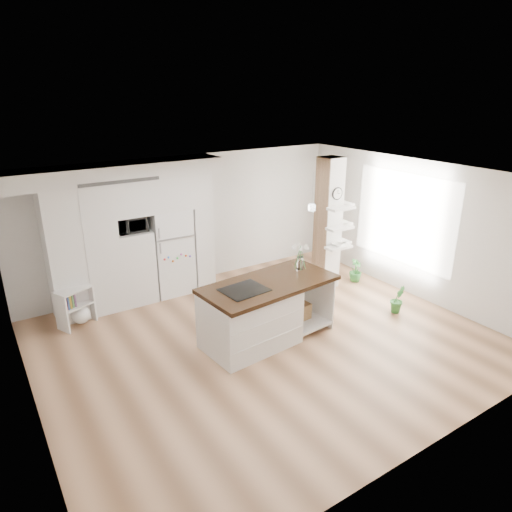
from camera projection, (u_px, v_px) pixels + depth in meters
The scene contains 14 objects.
floor at pixel (267, 340), 7.58m from camera, with size 7.00×6.00×0.01m, color tan.
room at pixel (268, 234), 6.94m from camera, with size 7.04×6.04×2.72m.
cabinet_wall at pixel (122, 228), 8.42m from camera, with size 4.00×0.71×2.70m.
refrigerator at pixel (170, 251), 9.12m from camera, with size 0.78×0.69×1.75m.
column at pixel (333, 224), 9.22m from camera, with size 0.69×0.90×2.70m.
window at pixel (404, 219), 9.07m from camera, with size 2.40×2.40×0.00m, color white.
pendant_light at pixel (345, 201), 7.83m from camera, with size 0.12×0.12×0.10m, color white.
kitchen_island at pixel (256, 314), 7.36m from camera, with size 2.33×1.26×1.58m.
bookshelf at pixel (77, 309), 8.00m from camera, with size 0.68×0.56×0.70m.
floor_plant_a at pixel (397, 299), 8.46m from camera, with size 0.29×0.23×0.52m, color #338134.
floor_plant_b at pixel (356, 270), 9.83m from camera, with size 0.28×0.28×0.49m, color #338134.
microwave at pixel (131, 224), 8.45m from camera, with size 0.54×0.37×0.30m, color #2D2D2D.
shelf_plant at pixel (337, 213), 9.42m from camera, with size 0.27×0.23×0.30m, color #338134.
decor_bowl at pixel (337, 245), 9.12m from camera, with size 0.22×0.22×0.05m, color white.
Camera 1 is at (-3.76, -5.45, 3.95)m, focal length 32.00 mm.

